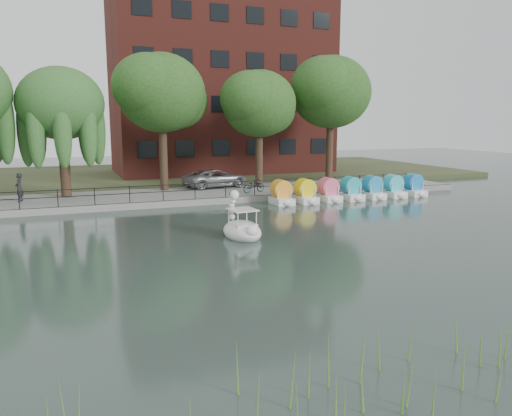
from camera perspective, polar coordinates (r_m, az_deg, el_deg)
ground_plane at (r=19.29m, az=2.94°, el=-5.84°), size 120.00×120.00×0.00m
promenade at (r=34.16m, az=-8.11°, el=1.40°), size 40.00×6.00×0.40m
kerb at (r=31.33m, az=-6.87°, el=0.65°), size 40.00×0.25×0.40m
land_strip at (r=47.80m, az=-11.97°, el=3.70°), size 60.00×22.00×0.36m
railing at (r=31.38m, az=-7.00°, el=2.41°), size 32.00×0.05×1.00m
apartment_building at (r=49.28m, az=-4.04°, el=14.77°), size 20.00×10.07×18.00m
willow_mid at (r=33.92m, az=-21.44°, el=11.01°), size 5.32×5.32×8.15m
broadleaf_center at (r=35.58m, az=-10.75°, el=12.75°), size 6.00×6.00×9.25m
broadleaf_right at (r=37.03m, az=0.36°, el=11.76°), size 5.40×5.40×8.32m
broadleaf_far at (r=40.79m, az=8.57°, el=12.91°), size 6.30×6.30×9.71m
minivan at (r=36.74m, az=-4.66°, el=3.58°), size 3.65×5.91×1.53m
bicycle at (r=33.92m, az=-0.27°, el=2.63°), size 1.05×1.82×1.00m
pedestrian at (r=33.18m, az=-25.46°, el=2.34°), size 0.65×0.81×1.98m
swan_boat at (r=22.65m, az=-1.66°, el=-2.24°), size 1.76×2.59×2.08m
pedal_boat_row at (r=33.98m, az=10.80°, el=1.97°), size 11.35×1.70×1.40m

